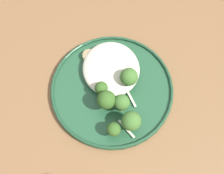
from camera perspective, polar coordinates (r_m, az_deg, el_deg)
ground at (r=1.42m, az=1.77°, el=-13.18°), size 6.00×6.00×0.00m
wooden_dining_table at (r=0.78m, az=3.14°, el=-3.94°), size 1.40×1.00×0.74m
dinner_plate at (r=0.70m, az=0.00°, el=-0.38°), size 0.29×0.29×0.02m
noodle_bed at (r=0.71m, az=-0.18°, el=3.62°), size 0.15×0.14×0.03m
seared_scallop_tiny_bay at (r=0.72m, az=-2.42°, el=4.28°), size 0.03×0.03×0.02m
seared_scallop_front_small at (r=0.71m, az=1.28°, el=2.74°), size 0.03×0.03×0.02m
seared_scallop_tilted_round at (r=0.73m, az=-4.45°, el=6.03°), size 0.03×0.03×0.01m
seared_scallop_on_noodles at (r=0.70m, az=0.64°, el=1.22°), size 0.03×0.03×0.01m
seared_scallop_rear_pale at (r=0.72m, az=-0.16°, el=4.47°), size 0.03×0.03×0.02m
broccoli_floret_left_leaning at (r=0.65m, az=1.88°, el=-3.06°), size 0.04×0.04×0.06m
broccoli_floret_center_pile at (r=0.67m, az=-2.07°, el=-0.30°), size 0.03×0.03×0.05m
broccoli_floret_near_rim at (r=0.65m, az=-1.09°, el=-2.54°), size 0.04×0.04×0.06m
broccoli_floret_split_head at (r=0.67m, az=3.25°, el=1.92°), size 0.04×0.04×0.06m
broccoli_floret_tall_stalk at (r=0.64m, az=0.31°, el=-8.17°), size 0.03×0.03×0.05m
broccoli_floret_front_edge at (r=0.63m, az=3.73°, el=-6.57°), size 0.04×0.04×0.06m
onion_sliver_long_sliver at (r=0.68m, az=-0.12°, el=-2.98°), size 0.04×0.04×0.00m
onion_sliver_short_strip at (r=0.69m, az=3.61°, el=-2.33°), size 0.04×0.02×0.00m
onion_sliver_curled_piece at (r=0.69m, az=-0.89°, el=-1.10°), size 0.01×0.05×0.00m
onion_sliver_pale_crescent at (r=0.66m, az=2.80°, el=-8.05°), size 0.05×0.03×0.00m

